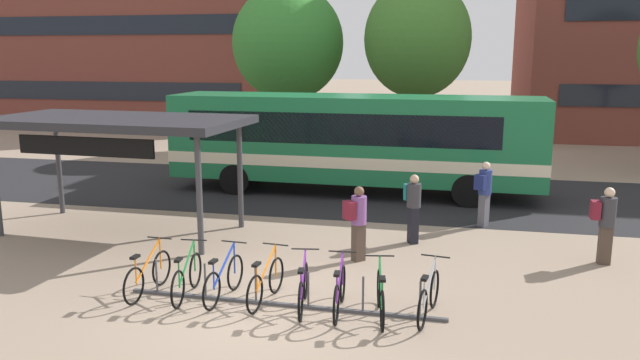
{
  "coord_description": "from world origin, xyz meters",
  "views": [
    {
      "loc": [
        3.32,
        -10.06,
        4.55
      ],
      "look_at": [
        0.12,
        4.54,
        1.49
      ],
      "focal_mm": 34.85,
      "sensor_mm": 36.0,
      "label": 1
    }
  ],
  "objects_px": {
    "transit_shelter": "(116,125)",
    "parked_bicycle_green_1": "(187,278)",
    "city_bus": "(356,140)",
    "parked_bicycle_purple_5": "(339,292)",
    "parked_bicycle_blue_2": "(224,280)",
    "parked_bicycle_orange_3": "(266,283)",
    "parked_bicycle_orange_0": "(148,275)",
    "commuter_maroon_pack_1": "(357,219)",
    "commuter_teal_pack_3": "(413,203)",
    "commuter_maroon_pack_2": "(605,220)",
    "street_tree_1": "(288,43)",
    "parked_bicycle_silver_7": "(429,297)",
    "street_tree_0": "(417,39)",
    "parked_bicycle_purple_4": "(303,289)",
    "parked_bicycle_green_6": "(381,298)",
    "commuter_navy_pack_0": "(484,190)"
  },
  "relations": [
    {
      "from": "parked_bicycle_orange_0",
      "to": "parked_bicycle_silver_7",
      "type": "bearing_deg",
      "value": -86.96
    },
    {
      "from": "street_tree_0",
      "to": "commuter_teal_pack_3",
      "type": "bearing_deg",
      "value": -86.23
    },
    {
      "from": "transit_shelter",
      "to": "street_tree_1",
      "type": "relative_size",
      "value": 0.85
    },
    {
      "from": "city_bus",
      "to": "parked_bicycle_purple_5",
      "type": "bearing_deg",
      "value": -81.5
    },
    {
      "from": "city_bus",
      "to": "parked_bicycle_blue_2",
      "type": "xyz_separation_m",
      "value": [
        -0.94,
        -9.57,
        -1.39
      ]
    },
    {
      "from": "parked_bicycle_orange_0",
      "to": "commuter_maroon_pack_2",
      "type": "height_order",
      "value": "commuter_maroon_pack_2"
    },
    {
      "from": "parked_bicycle_silver_7",
      "to": "transit_shelter",
      "type": "xyz_separation_m",
      "value": [
        -7.99,
        3.74,
        2.4
      ]
    },
    {
      "from": "city_bus",
      "to": "parked_bicycle_purple_4",
      "type": "distance_m",
      "value": 9.82
    },
    {
      "from": "parked_bicycle_orange_0",
      "to": "commuter_maroon_pack_1",
      "type": "relative_size",
      "value": 1.02
    },
    {
      "from": "parked_bicycle_green_1",
      "to": "parked_bicycle_orange_3",
      "type": "height_order",
      "value": "same"
    },
    {
      "from": "commuter_maroon_pack_1",
      "to": "commuter_maroon_pack_2",
      "type": "bearing_deg",
      "value": -36.0
    },
    {
      "from": "parked_bicycle_orange_3",
      "to": "parked_bicycle_green_6",
      "type": "relative_size",
      "value": 1.01
    },
    {
      "from": "commuter_maroon_pack_1",
      "to": "street_tree_1",
      "type": "distance_m",
      "value": 16.84
    },
    {
      "from": "street_tree_0",
      "to": "street_tree_1",
      "type": "height_order",
      "value": "street_tree_0"
    },
    {
      "from": "commuter_maroon_pack_2",
      "to": "street_tree_1",
      "type": "xyz_separation_m",
      "value": [
        -11.02,
        14.35,
        4.01
      ]
    },
    {
      "from": "parked_bicycle_green_1",
      "to": "city_bus",
      "type": "bearing_deg",
      "value": -15.49
    },
    {
      "from": "city_bus",
      "to": "commuter_navy_pack_0",
      "type": "height_order",
      "value": "city_bus"
    },
    {
      "from": "transit_shelter",
      "to": "commuter_maroon_pack_1",
      "type": "height_order",
      "value": "transit_shelter"
    },
    {
      "from": "city_bus",
      "to": "parked_bicycle_green_6",
      "type": "height_order",
      "value": "city_bus"
    },
    {
      "from": "parked_bicycle_green_6",
      "to": "commuter_maroon_pack_2",
      "type": "height_order",
      "value": "commuter_maroon_pack_2"
    },
    {
      "from": "parked_bicycle_blue_2",
      "to": "transit_shelter",
      "type": "xyz_separation_m",
      "value": [
        -4.2,
        3.71,
        2.4
      ]
    },
    {
      "from": "parked_bicycle_green_1",
      "to": "commuter_navy_pack_0",
      "type": "xyz_separation_m",
      "value": [
        5.65,
        6.28,
        0.62
      ]
    },
    {
      "from": "city_bus",
      "to": "parked_bicycle_green_1",
      "type": "height_order",
      "value": "city_bus"
    },
    {
      "from": "transit_shelter",
      "to": "parked_bicycle_green_1",
      "type": "bearing_deg",
      "value": -44.13
    },
    {
      "from": "transit_shelter",
      "to": "commuter_teal_pack_3",
      "type": "bearing_deg",
      "value": 8.05
    },
    {
      "from": "city_bus",
      "to": "parked_bicycle_silver_7",
      "type": "height_order",
      "value": "city_bus"
    },
    {
      "from": "parked_bicycle_silver_7",
      "to": "parked_bicycle_orange_0",
      "type": "bearing_deg",
      "value": 99.45
    },
    {
      "from": "commuter_teal_pack_3",
      "to": "street_tree_1",
      "type": "bearing_deg",
      "value": -179.57
    },
    {
      "from": "city_bus",
      "to": "parked_bicycle_silver_7",
      "type": "distance_m",
      "value": 10.11
    },
    {
      "from": "street_tree_0",
      "to": "parked_bicycle_orange_0",
      "type": "bearing_deg",
      "value": -102.48
    },
    {
      "from": "parked_bicycle_green_1",
      "to": "parked_bicycle_purple_4",
      "type": "distance_m",
      "value": 2.29
    },
    {
      "from": "parked_bicycle_blue_2",
      "to": "parked_bicycle_orange_3",
      "type": "distance_m",
      "value": 0.82
    },
    {
      "from": "parked_bicycle_orange_0",
      "to": "parked_bicycle_purple_5",
      "type": "xyz_separation_m",
      "value": [
        3.74,
        -0.07,
        0.0
      ]
    },
    {
      "from": "parked_bicycle_silver_7",
      "to": "commuter_maroon_pack_1",
      "type": "relative_size",
      "value": 1.01
    },
    {
      "from": "parked_bicycle_blue_2",
      "to": "parked_bicycle_purple_5",
      "type": "xyz_separation_m",
      "value": [
        2.23,
        -0.14,
        0.0
      ]
    },
    {
      "from": "parked_bicycle_green_6",
      "to": "parked_bicycle_orange_3",
      "type": "bearing_deg",
      "value": 73.37
    },
    {
      "from": "parked_bicycle_purple_4",
      "to": "street_tree_0",
      "type": "xyz_separation_m",
      "value": [
        0.78,
        17.47,
        4.77
      ]
    },
    {
      "from": "parked_bicycle_green_1",
      "to": "parked_bicycle_orange_3",
      "type": "bearing_deg",
      "value": -93.15
    },
    {
      "from": "parked_bicycle_orange_0",
      "to": "parked_bicycle_green_6",
      "type": "height_order",
      "value": "same"
    },
    {
      "from": "city_bus",
      "to": "parked_bicycle_orange_3",
      "type": "relative_size",
      "value": 7.02
    },
    {
      "from": "commuter_maroon_pack_2",
      "to": "commuter_maroon_pack_1",
      "type": "bearing_deg",
      "value": -170.99
    },
    {
      "from": "parked_bicycle_orange_0",
      "to": "commuter_teal_pack_3",
      "type": "relative_size",
      "value": 1.01
    },
    {
      "from": "parked_bicycle_silver_7",
      "to": "street_tree_0",
      "type": "height_order",
      "value": "street_tree_0"
    },
    {
      "from": "parked_bicycle_purple_4",
      "to": "transit_shelter",
      "type": "height_order",
      "value": "transit_shelter"
    },
    {
      "from": "transit_shelter",
      "to": "commuter_maroon_pack_2",
      "type": "bearing_deg",
      "value": 2.93
    },
    {
      "from": "transit_shelter",
      "to": "parked_bicycle_orange_0",
      "type": "bearing_deg",
      "value": -51.45
    },
    {
      "from": "parked_bicycle_orange_0",
      "to": "parked_bicycle_orange_3",
      "type": "bearing_deg",
      "value": -85.16
    },
    {
      "from": "parked_bicycle_orange_3",
      "to": "parked_bicycle_green_6",
      "type": "xyz_separation_m",
      "value": [
        2.16,
        -0.25,
        0.0
      ]
    },
    {
      "from": "parked_bicycle_purple_5",
      "to": "parked_bicycle_silver_7",
      "type": "relative_size",
      "value": 1.01
    },
    {
      "from": "parked_bicycle_silver_7",
      "to": "transit_shelter",
      "type": "bearing_deg",
      "value": 74.02
    }
  ]
}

